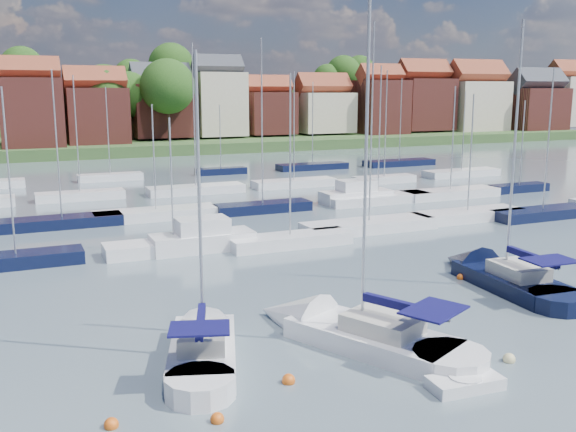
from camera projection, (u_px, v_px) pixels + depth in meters
name	position (u px, v px, depth m)	size (l,w,h in m)	color
ground	(199.00, 199.00, 64.04)	(260.00, 260.00, 0.00)	#4E5F6A
sailboat_left	(204.00, 344.00, 26.88)	(5.45, 10.08, 13.35)	white
sailboat_centre	(345.00, 332.00, 28.23)	(7.79, 11.73, 15.70)	white
sailboat_navy	(496.00, 276.00, 36.59)	(3.71, 11.44, 15.62)	black
tender	(465.00, 383.00, 23.59)	(2.82, 1.45, 0.59)	white
buoy_a	(112.00, 428.00, 20.93)	(0.49, 0.49, 0.49)	#D85914
buoy_b	(217.00, 422.00, 21.28)	(0.47, 0.47, 0.47)	#D85914
buoy_c	(289.00, 383.00, 24.11)	(0.51, 0.51, 0.51)	#D85914
buoy_d	(509.00, 362.00, 26.00)	(0.50, 0.50, 0.50)	beige
buoy_e	(460.00, 279.00, 37.26)	(0.42, 0.42, 0.42)	#D85914
marina_field	(232.00, 202.00, 60.34)	(79.62, 41.41, 15.93)	white
far_shore_town	(98.00, 116.00, 147.39)	(212.46, 90.00, 22.27)	#3C5B2D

